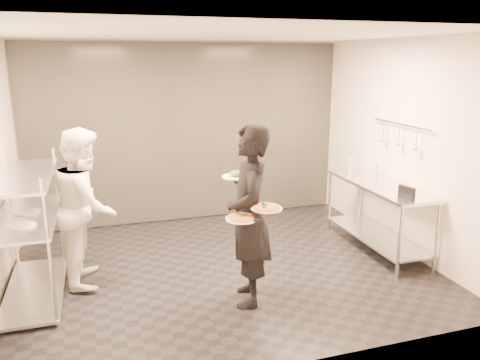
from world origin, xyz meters
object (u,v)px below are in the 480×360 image
object	(u,v)px
waiter	(249,216)
chef	(86,206)
pass_rack	(28,229)
pizza_plate_near	(242,218)
bottle_clear	(376,170)
pos_monitor	(407,193)
bottle_dark	(352,167)
bottle_green	(351,168)
salad_plate	(236,175)
pizza_plate_far	(267,207)
prep_counter	(378,205)

from	to	relation	value
waiter	chef	size ratio (longest dim) A/B	1.06
pass_rack	pizza_plate_near	bearing A→B (deg)	-26.61
chef	bottle_clear	bearing A→B (deg)	-84.83
pos_monitor	bottle_dark	world-z (taller)	bottle_dark
pos_monitor	pass_rack	bearing A→B (deg)	158.96
chef	pos_monitor	world-z (taller)	chef
pos_monitor	bottle_green	distance (m)	1.17
salad_plate	pos_monitor	distance (m)	2.09
chef	pizza_plate_near	bearing A→B (deg)	-126.47
chef	bottle_green	distance (m)	3.56
chef	pizza_plate_far	distance (m)	2.14
prep_counter	bottle_clear	size ratio (longest dim) A/B	8.64
salad_plate	bottle_clear	bearing A→B (deg)	20.61
pass_rack	bottle_green	xyz separation A→B (m)	(4.15, 0.45, 0.28)
waiter	pizza_plate_near	distance (m)	0.26
bottle_green	bottle_dark	size ratio (longest dim) A/B	1.35
prep_counter	bottle_clear	xyz separation A→B (m)	(0.13, 0.30, 0.40)
pizza_plate_near	pos_monitor	distance (m)	2.16
bottle_clear	bottle_dark	distance (m)	0.36
pass_rack	bottle_green	size ratio (longest dim) A/B	6.14
prep_counter	bottle_green	distance (m)	0.64
pizza_plate_near	bottle_dark	distance (m)	2.72
salad_plate	chef	bearing A→B (deg)	153.77
chef	pizza_plate_far	size ratio (longest dim) A/B	5.73
bottle_green	bottle_dark	bearing A→B (deg)	56.24
prep_counter	pizza_plate_near	world-z (taller)	pizza_plate_near
bottle_clear	bottle_dark	size ratio (longest dim) A/B	1.08
waiter	pizza_plate_far	size ratio (longest dim) A/B	6.08
prep_counter	pos_monitor	bearing A→B (deg)	-99.46
bottle_green	bottle_clear	distance (m)	0.34
chef	bottle_green	size ratio (longest dim) A/B	6.92
salad_plate	pass_rack	bearing A→B (deg)	165.40
waiter	bottle_dark	distance (m)	2.49
pizza_plate_far	bottle_green	xyz separation A→B (m)	(1.82, 1.48, -0.05)
pizza_plate_far	bottle_clear	bearing A→B (deg)	32.15
salad_plate	bottle_green	distance (m)	2.26
chef	pizza_plate_far	world-z (taller)	chef
pizza_plate_near	pos_monitor	size ratio (longest dim) A/B	1.44
pass_rack	pizza_plate_near	size ratio (longest dim) A/B	4.96
bottle_green	prep_counter	bearing A→B (deg)	-68.51
chef	pizza_plate_near	world-z (taller)	chef
waiter	bottle_dark	bearing A→B (deg)	139.16
prep_counter	bottle_green	size ratio (longest dim) A/B	6.91
salad_plate	bottle_green	bearing A→B (deg)	26.96
pass_rack	bottle_dark	xyz separation A→B (m)	(4.25, 0.60, 0.25)
salad_plate	bottle_dark	world-z (taller)	salad_plate
pizza_plate_far	salad_plate	world-z (taller)	salad_plate
bottle_clear	bottle_dark	xyz separation A→B (m)	(-0.21, 0.29, -0.01)
pos_monitor	bottle_green	size ratio (longest dim) A/B	0.86
pass_rack	pos_monitor	size ratio (longest dim) A/B	7.15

